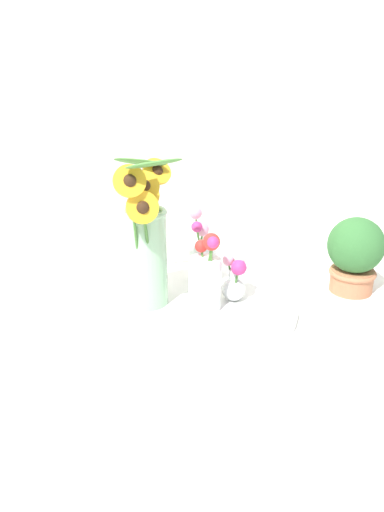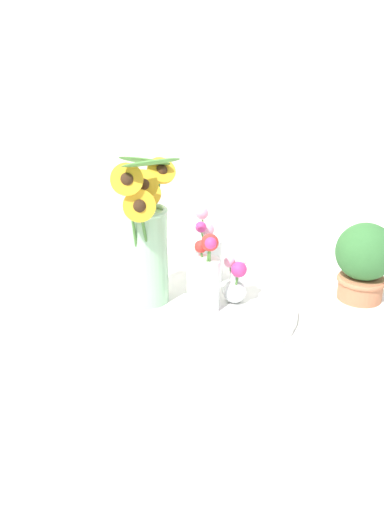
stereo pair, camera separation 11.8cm
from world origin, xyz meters
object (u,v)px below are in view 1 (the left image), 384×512
at_px(vase_bulb_right, 235,277).
at_px(vase_small_back, 202,255).
at_px(serving_tray, 192,306).
at_px(vase_small_center, 205,279).
at_px(potted_plant, 355,253).
at_px(mason_jar_sunflowers, 146,245).

xyz_separation_m(vase_bulb_right, vase_small_back, (-0.03, 0.14, 0.01)).
distance_m(serving_tray, vase_small_center, 0.10).
relative_size(serving_tray, potted_plant, 2.54).
height_order(mason_jar_sunflowers, vase_small_back, mason_jar_sunflowers).
relative_size(mason_jar_sunflowers, potted_plant, 1.86).
distance_m(vase_small_center, vase_small_back, 0.17).
bearing_deg(vase_small_center, vase_bulb_right, 10.09).
xyz_separation_m(serving_tray, vase_small_center, (0.02, -0.04, 0.09)).
xyz_separation_m(vase_small_center, potted_plant, (0.41, -0.02, 0.01)).
height_order(serving_tray, vase_small_center, vase_small_center).
distance_m(vase_bulb_right, vase_small_back, 0.15).
bearing_deg(vase_bulb_right, serving_tray, 168.77).
bearing_deg(vase_small_center, serving_tray, 118.53).
xyz_separation_m(mason_jar_sunflowers, potted_plant, (0.53, -0.09, -0.06)).
bearing_deg(vase_small_back, vase_bulb_right, -77.82).
bearing_deg(vase_small_back, serving_tray, -121.52).
xyz_separation_m(mason_jar_sunflowers, vase_small_center, (0.12, -0.08, -0.07)).
bearing_deg(mason_jar_sunflowers, vase_bulb_right, -16.75).
distance_m(vase_small_center, potted_plant, 0.41).
xyz_separation_m(serving_tray, vase_small_back, (0.07, 0.12, 0.08)).
bearing_deg(vase_small_back, vase_small_center, -109.19).
bearing_deg(potted_plant, vase_small_back, 154.12).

